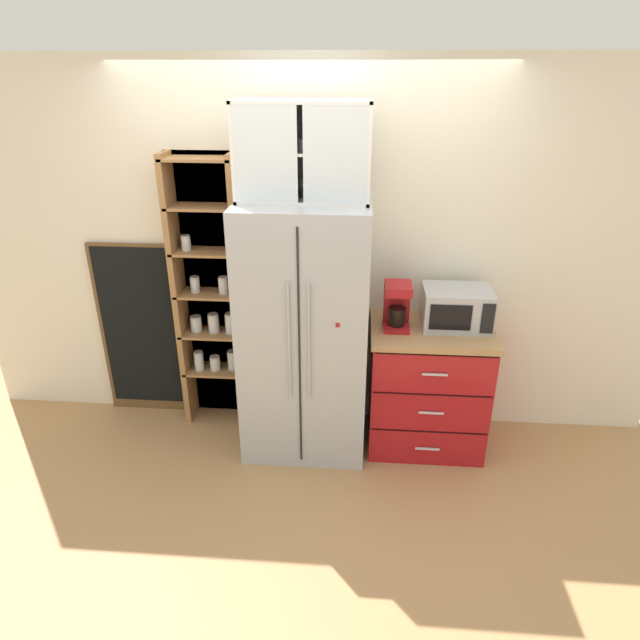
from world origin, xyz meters
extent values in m
plane|color=tan|center=(0.00, 0.00, 0.00)|extent=(10.63, 10.63, 0.00)
cube|color=silver|center=(0.00, 0.40, 1.27)|extent=(4.94, 0.10, 2.55)
cube|color=#ADAFB5|center=(0.00, 0.03, 0.86)|extent=(0.82, 0.65, 1.73)
cube|color=black|center=(0.00, -0.30, 0.86)|extent=(0.01, 0.01, 1.59)
cylinder|color=#ADAFB5|center=(-0.06, -0.31, 0.95)|extent=(0.02, 0.02, 0.78)
cylinder|color=#ADAFB5|center=(0.06, -0.31, 0.95)|extent=(0.02, 0.02, 0.78)
cube|color=#A8161C|center=(0.23, -0.30, 1.07)|extent=(0.02, 0.01, 0.02)
cube|color=brown|center=(-0.69, 0.37, 0.99)|extent=(0.52, 0.04, 1.98)
cube|color=#9E7042|center=(-0.91, 0.24, 0.99)|extent=(0.04, 0.22, 1.98)
cube|color=#9E7042|center=(-0.47, 0.24, 0.99)|extent=(0.04, 0.22, 1.98)
cube|color=#9E7042|center=(-0.69, 0.24, 0.42)|extent=(0.46, 0.22, 0.02)
cylinder|color=silver|center=(-0.81, 0.22, 0.49)|extent=(0.07, 0.07, 0.14)
cylinder|color=white|center=(-0.81, 0.22, 0.47)|extent=(0.06, 0.06, 0.09)
cylinder|color=#B2B2B7|center=(-0.81, 0.22, 0.57)|extent=(0.07, 0.07, 0.01)
cylinder|color=silver|center=(-0.69, 0.24, 0.47)|extent=(0.07, 0.07, 0.10)
cylinder|color=#382316|center=(-0.69, 0.24, 0.46)|extent=(0.06, 0.06, 0.07)
cylinder|color=#B2B2B7|center=(-0.69, 0.24, 0.53)|extent=(0.07, 0.07, 0.01)
cylinder|color=silver|center=(-0.56, 0.25, 0.49)|extent=(0.08, 0.08, 0.14)
cylinder|color=#E0C67F|center=(-0.56, 0.25, 0.47)|extent=(0.07, 0.07, 0.09)
cylinder|color=#B2B2B7|center=(-0.56, 0.25, 0.57)|extent=(0.07, 0.07, 0.01)
cube|color=#9E7042|center=(-0.69, 0.24, 0.72)|extent=(0.46, 0.22, 0.02)
cylinder|color=silver|center=(-0.81, 0.25, 0.78)|extent=(0.08, 0.08, 0.10)
cylinder|color=brown|center=(-0.81, 0.25, 0.76)|extent=(0.07, 0.07, 0.07)
cylinder|color=#B2B2B7|center=(-0.81, 0.25, 0.84)|extent=(0.08, 0.08, 0.01)
cylinder|color=silver|center=(-0.68, 0.24, 0.79)|extent=(0.08, 0.08, 0.13)
cylinder|color=#2D2D2D|center=(-0.68, 0.24, 0.77)|extent=(0.07, 0.07, 0.09)
cylinder|color=#B2B2B7|center=(-0.68, 0.24, 0.86)|extent=(0.07, 0.07, 0.01)
cylinder|color=silver|center=(-0.56, 0.24, 0.80)|extent=(0.08, 0.08, 0.14)
cylinder|color=beige|center=(-0.56, 0.24, 0.78)|extent=(0.07, 0.07, 0.10)
cylinder|color=#B2B2B7|center=(-0.56, 0.24, 0.87)|extent=(0.07, 0.07, 0.01)
cube|color=#9E7042|center=(-0.69, 0.24, 1.02)|extent=(0.46, 0.22, 0.02)
cylinder|color=silver|center=(-0.79, 0.25, 1.08)|extent=(0.07, 0.07, 0.10)
cylinder|color=#B77A38|center=(-0.79, 0.25, 1.07)|extent=(0.06, 0.06, 0.07)
cylinder|color=#B2B2B7|center=(-0.79, 0.25, 1.14)|extent=(0.06, 0.06, 0.01)
cylinder|color=silver|center=(-0.59, 0.24, 1.09)|extent=(0.07, 0.07, 0.11)
cylinder|color=white|center=(-0.59, 0.24, 1.07)|extent=(0.06, 0.06, 0.07)
cylinder|color=#B2B2B7|center=(-0.59, 0.24, 1.15)|extent=(0.06, 0.06, 0.01)
cube|color=#9E7042|center=(-0.69, 0.24, 1.33)|extent=(0.46, 0.22, 0.02)
cylinder|color=silver|center=(-0.82, 0.24, 1.38)|extent=(0.06, 0.06, 0.09)
cylinder|color=#CCB78C|center=(-0.82, 0.24, 1.37)|extent=(0.06, 0.06, 0.06)
cylinder|color=#B2B2B7|center=(-0.82, 0.24, 1.43)|extent=(0.06, 0.06, 0.01)
cube|color=#9E7042|center=(-0.69, 0.24, 1.63)|extent=(0.46, 0.22, 0.02)
cube|color=#9E7042|center=(-0.69, 0.24, 1.94)|extent=(0.46, 0.22, 0.02)
cube|color=#A8161C|center=(0.84, 0.07, 0.43)|extent=(0.78, 0.56, 0.86)
cube|color=tan|center=(0.84, 0.07, 0.88)|extent=(0.81, 0.59, 0.04)
cube|color=black|center=(0.84, -0.21, 0.27)|extent=(0.76, 0.00, 0.01)
cube|color=silver|center=(0.84, -0.22, 0.14)|extent=(0.16, 0.01, 0.01)
cube|color=black|center=(0.84, -0.21, 0.56)|extent=(0.76, 0.00, 0.01)
cube|color=silver|center=(0.84, -0.22, 0.43)|extent=(0.16, 0.01, 0.01)
cube|color=black|center=(0.84, -0.21, 0.85)|extent=(0.76, 0.00, 0.01)
cube|color=silver|center=(0.84, -0.22, 0.72)|extent=(0.16, 0.01, 0.01)
cube|color=#ADAFB5|center=(0.99, 0.12, 1.03)|extent=(0.44, 0.32, 0.26)
cube|color=black|center=(0.93, -0.04, 1.03)|extent=(0.26, 0.01, 0.17)
cube|color=black|center=(1.16, -0.04, 1.03)|extent=(0.08, 0.01, 0.20)
cube|color=#A8161C|center=(0.60, 0.05, 0.91)|extent=(0.17, 0.20, 0.03)
cube|color=#A8161C|center=(0.60, 0.12, 1.05)|extent=(0.17, 0.06, 0.30)
cube|color=#A8161C|center=(0.60, 0.05, 1.18)|extent=(0.17, 0.20, 0.06)
cylinder|color=black|center=(0.60, 0.04, 0.99)|extent=(0.11, 0.11, 0.12)
cylinder|color=red|center=(0.84, 0.04, 0.94)|extent=(0.08, 0.08, 0.09)
torus|color=red|center=(0.89, 0.04, 0.95)|extent=(0.05, 0.01, 0.05)
cylinder|color=brown|center=(0.84, 0.03, 0.98)|extent=(0.06, 0.06, 0.17)
cone|color=brown|center=(0.84, 0.03, 1.07)|extent=(0.06, 0.06, 0.04)
cylinder|color=brown|center=(0.84, 0.03, 1.10)|extent=(0.02, 0.02, 0.07)
cylinder|color=black|center=(0.84, 0.03, 1.14)|extent=(0.02, 0.02, 0.01)
cylinder|color=silver|center=(0.84, 0.14, 0.98)|extent=(0.06, 0.06, 0.17)
cone|color=silver|center=(0.84, 0.14, 1.08)|extent=(0.06, 0.06, 0.04)
cylinder|color=silver|center=(0.84, 0.14, 1.11)|extent=(0.02, 0.02, 0.07)
cylinder|color=black|center=(0.84, 0.14, 1.15)|extent=(0.03, 0.03, 0.01)
cube|color=silver|center=(0.00, 0.20, 2.01)|extent=(0.79, 0.02, 0.57)
cube|color=silver|center=(0.00, 0.05, 2.28)|extent=(0.79, 0.32, 0.02)
cube|color=silver|center=(0.00, 0.05, 1.74)|extent=(0.79, 0.32, 0.02)
cube|color=silver|center=(-0.38, 0.05, 2.01)|extent=(0.02, 0.32, 0.57)
cube|color=silver|center=(0.38, 0.05, 2.01)|extent=(0.02, 0.32, 0.57)
cube|color=silver|center=(0.00, 0.05, 2.01)|extent=(0.76, 0.30, 0.02)
cube|color=silver|center=(-0.20, -0.11, 2.01)|extent=(0.36, 0.01, 0.53)
cube|color=silver|center=(0.20, -0.11, 2.01)|extent=(0.36, 0.01, 0.53)
cylinder|color=silver|center=(-0.28, 0.05, 1.75)|extent=(0.05, 0.05, 0.00)
cylinder|color=silver|center=(-0.28, 0.05, 1.78)|extent=(0.01, 0.01, 0.07)
cone|color=silver|center=(-0.28, 0.05, 1.84)|extent=(0.06, 0.06, 0.05)
cylinder|color=silver|center=(0.00, 0.05, 1.75)|extent=(0.05, 0.05, 0.00)
cylinder|color=silver|center=(0.00, 0.05, 1.78)|extent=(0.01, 0.01, 0.07)
cone|color=silver|center=(0.00, 0.05, 1.84)|extent=(0.06, 0.06, 0.05)
cylinder|color=silver|center=(0.28, 0.05, 1.75)|extent=(0.05, 0.05, 0.00)
cylinder|color=silver|center=(0.28, 0.05, 1.78)|extent=(0.01, 0.01, 0.07)
cone|color=silver|center=(0.28, 0.05, 1.84)|extent=(0.06, 0.06, 0.05)
cylinder|color=white|center=(-0.24, 0.05, 2.05)|extent=(0.06, 0.06, 0.07)
cylinder|color=white|center=(0.00, 0.05, 2.05)|extent=(0.06, 0.06, 0.07)
cylinder|color=white|center=(0.24, 0.05, 2.05)|extent=(0.06, 0.06, 0.07)
cube|color=brown|center=(-1.27, 0.33, 0.67)|extent=(0.60, 0.04, 1.35)
cube|color=black|center=(-1.27, 0.31, 0.70)|extent=(0.54, 0.01, 1.25)
camera|label=1|loc=(0.36, -3.22, 2.44)|focal=30.69mm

